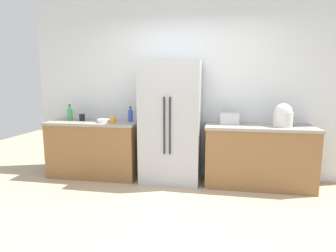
{
  "coord_description": "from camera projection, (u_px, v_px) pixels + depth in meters",
  "views": [
    {
      "loc": [
        0.47,
        -2.63,
        1.48
      ],
      "look_at": [
        -0.09,
        0.41,
        0.99
      ],
      "focal_mm": 29.33,
      "sensor_mm": 36.0,
      "label": 1
    }
  ],
  "objects": [
    {
      "name": "ground_plane",
      "position": [
        169.0,
        226.0,
        2.87
      ],
      "size": [
        10.17,
        10.17,
        0.0
      ],
      "primitive_type": "plane",
      "color": "tan"
    },
    {
      "name": "kitchen_back_panel",
      "position": [
        188.0,
        89.0,
        4.34
      ],
      "size": [
        5.09,
        0.1,
        2.77
      ],
      "primitive_type": "cube",
      "color": "silver",
      "rests_on": "ground_plane"
    },
    {
      "name": "counter_left",
      "position": [
        95.0,
        148.0,
        4.4
      ],
      "size": [
        1.44,
        0.63,
        0.88
      ],
      "color": "olive",
      "rests_on": "ground_plane"
    },
    {
      "name": "counter_right",
      "position": [
        258.0,
        156.0,
        3.95
      ],
      "size": [
        1.52,
        0.63,
        0.88
      ],
      "color": "olive",
      "rests_on": "ground_plane"
    },
    {
      "name": "bottle_a",
      "position": [
        130.0,
        115.0,
        4.32
      ],
      "size": [
        0.08,
        0.08,
        0.24
      ],
      "color": "blue",
      "rests_on": "counter_left"
    },
    {
      "name": "cup_a",
      "position": [
        82.0,
        117.0,
        4.39
      ],
      "size": [
        0.09,
        0.09,
        0.11
      ],
      "primitive_type": "cylinder",
      "color": "black",
      "rests_on": "counter_left"
    },
    {
      "name": "rice_cooker",
      "position": [
        283.0,
        116.0,
        3.8
      ],
      "size": [
        0.26,
        0.26,
        0.32
      ],
      "color": "silver",
      "rests_on": "counter_right"
    },
    {
      "name": "toaster",
      "position": [
        229.0,
        119.0,
        4.02
      ],
      "size": [
        0.27,
        0.18,
        0.16
      ],
      "primitive_type": "cube",
      "color": "silver",
      "rests_on": "counter_right"
    },
    {
      "name": "cup_b",
      "position": [
        113.0,
        120.0,
        4.14
      ],
      "size": [
        0.09,
        0.09,
        0.1
      ],
      "primitive_type": "cylinder",
      "color": "orange",
      "rests_on": "counter_left"
    },
    {
      "name": "refrigerator",
      "position": [
        171.0,
        123.0,
        4.09
      ],
      "size": [
        0.87,
        0.64,
        1.78
      ],
      "color": "#B2B5BA",
      "rests_on": "ground_plane"
    },
    {
      "name": "bowl_a",
      "position": [
        104.0,
        121.0,
        4.19
      ],
      "size": [
        0.19,
        0.19,
        0.05
      ],
      "primitive_type": "cylinder",
      "color": "white",
      "rests_on": "counter_left"
    },
    {
      "name": "bottle_b",
      "position": [
        70.0,
        114.0,
        4.42
      ],
      "size": [
        0.08,
        0.08,
        0.26
      ],
      "color": "green",
      "rests_on": "counter_left"
    }
  ]
}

